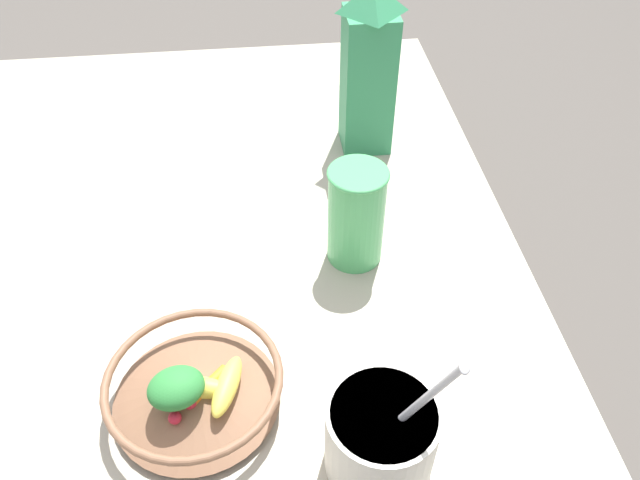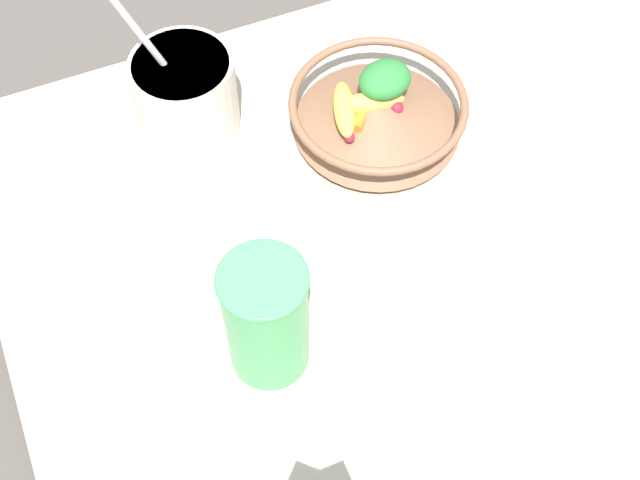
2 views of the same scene
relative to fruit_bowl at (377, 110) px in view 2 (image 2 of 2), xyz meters
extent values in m
plane|color=#4C4742|center=(0.09, -0.34, -0.07)|extent=(6.00, 6.00, 0.00)
cube|color=#B2A893|center=(0.09, -0.34, -0.05)|extent=(1.12, 1.12, 0.04)
cylinder|color=brown|center=(0.00, 0.00, -0.03)|extent=(0.11, 0.11, 0.01)
cone|color=brown|center=(0.00, 0.00, 0.00)|extent=(0.20, 0.20, 0.04)
torus|color=brown|center=(0.00, 0.00, 0.01)|extent=(0.21, 0.21, 0.01)
ellipsoid|color=#EFD64C|center=(0.00, 0.01, 0.01)|extent=(0.08, 0.04, 0.03)
ellipsoid|color=#EFD64C|center=(-0.04, 0.01, 0.01)|extent=(0.05, 0.09, 0.02)
cylinder|color=orange|center=(-0.02, 0.00, 0.00)|extent=(0.05, 0.05, 0.01)
sphere|color=red|center=(0.02, -0.01, 0.01)|extent=(0.02, 0.02, 0.02)
sphere|color=red|center=(0.00, 0.02, 0.01)|extent=(0.02, 0.02, 0.02)
sphere|color=red|center=(0.01, 0.01, 0.01)|extent=(0.02, 0.02, 0.02)
sphere|color=red|center=(-0.05, -0.03, 0.00)|extent=(0.01, 0.01, 0.01)
sphere|color=red|center=(0.02, 0.04, 0.00)|extent=(0.01, 0.01, 0.01)
ellipsoid|color=#2D7F38|center=(0.02, 0.02, 0.03)|extent=(0.08, 0.07, 0.04)
cylinder|color=silver|center=(-0.20, 0.09, 0.02)|extent=(0.12, 0.12, 0.10)
cylinder|color=white|center=(-0.20, 0.09, 0.06)|extent=(0.11, 0.11, 0.02)
cylinder|color=silver|center=(-0.23, 0.11, 0.10)|extent=(0.07, 0.04, 0.16)
cylinder|color=#4CB266|center=(-0.22, -0.23, 0.04)|extent=(0.08, 0.08, 0.15)
torus|color=#4CB266|center=(-0.22, -0.23, 0.12)|extent=(0.08, 0.08, 0.01)
camera|label=1|loc=(-0.10, 0.41, 0.62)|focal=35.00mm
camera|label=2|loc=(-0.33, -0.60, 0.79)|focal=50.00mm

